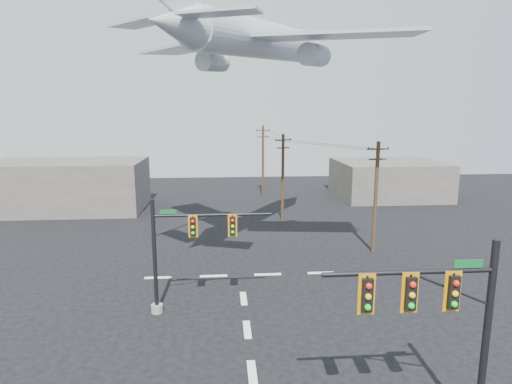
{
  "coord_description": "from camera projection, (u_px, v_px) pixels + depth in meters",
  "views": [
    {
      "loc": [
        -1.23,
        -17.8,
        11.89
      ],
      "look_at": [
        0.57,
        5.0,
        7.57
      ],
      "focal_mm": 30.0,
      "sensor_mm": 36.0,
      "label": 1
    }
  ],
  "objects": [
    {
      "name": "ground",
      "position": [
        252.0,
        373.0,
        19.74
      ],
      "size": [
        120.0,
        120.0,
        0.0
      ],
      "primitive_type": "plane",
      "color": "black",
      "rests_on": "ground"
    },
    {
      "name": "lane_markings",
      "position": [
        246.0,
        318.0,
        24.96
      ],
      "size": [
        14.0,
        21.2,
        0.01
      ],
      "color": "white",
      "rests_on": "ground"
    },
    {
      "name": "signal_mast_near",
      "position": [
        448.0,
        332.0,
        15.04
      ],
      "size": [
        6.42,
        0.83,
        7.57
      ],
      "color": "gray",
      "rests_on": "ground"
    },
    {
      "name": "signal_mast_far",
      "position": [
        180.0,
        252.0,
        25.07
      ],
      "size": [
        7.22,
        0.76,
        6.95
      ],
      "color": "gray",
      "rests_on": "ground"
    },
    {
      "name": "utility_pole_a",
      "position": [
        376.0,
        195.0,
        35.88
      ],
      "size": [
        1.9,
        0.32,
        9.46
      ],
      "rotation": [
        0.0,
        0.0,
        0.05
      ],
      "color": "#45301D",
      "rests_on": "ground"
    },
    {
      "name": "utility_pole_b",
      "position": [
        283.0,
        175.0,
        46.95
      ],
      "size": [
        1.85,
        0.77,
        9.47
      ],
      "rotation": [
        0.0,
        0.0,
        0.35
      ],
      "color": "#45301D",
      "rests_on": "ground"
    },
    {
      "name": "utility_pole_c",
      "position": [
        263.0,
        159.0,
        60.69
      ],
      "size": [
        2.04,
        0.34,
        9.93
      ],
      "rotation": [
        0.0,
        0.0,
        -0.05
      ],
      "color": "#45301D",
      "rests_on": "ground"
    },
    {
      "name": "power_lines",
      "position": [
        294.0,
        139.0,
        47.09
      ],
      "size": [
        8.84,
        25.93,
        0.24
      ],
      "color": "black"
    },
    {
      "name": "airliner",
      "position": [
        262.0,
        41.0,
        31.84
      ],
      "size": [
        20.55,
        22.66,
        6.71
      ],
      "rotation": [
        0.0,
        -0.06,
        0.99
      ],
      "color": "#AEB3BA"
    },
    {
      "name": "building_left",
      "position": [
        68.0,
        186.0,
        51.92
      ],
      "size": [
        18.0,
        10.0,
        6.0
      ],
      "primitive_type": "cube",
      "color": "#66605A",
      "rests_on": "ground"
    },
    {
      "name": "building_right",
      "position": [
        388.0,
        179.0,
        60.16
      ],
      "size": [
        14.0,
        12.0,
        5.0
      ],
      "primitive_type": "cube",
      "color": "#66605A",
      "rests_on": "ground"
    }
  ]
}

